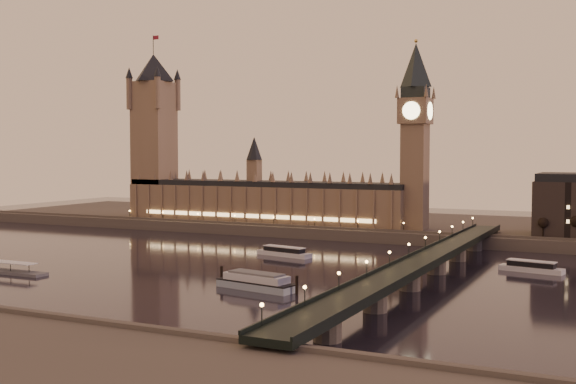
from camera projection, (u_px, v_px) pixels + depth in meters
name	position (u px, v px, depth m)	size (l,w,h in m)	color
ground	(215.00, 265.00, 311.81)	(700.00, 700.00, 0.00)	black
far_embankment	(396.00, 226.00, 447.12)	(560.00, 130.00, 6.00)	#423D35
palace_of_westminster	(263.00, 197.00, 436.82)	(180.00, 26.62, 52.00)	brown
victoria_tower	(154.00, 126.00, 468.91)	(31.68, 31.68, 118.00)	brown
big_ben	(415.00, 124.00, 393.71)	(17.68, 17.68, 104.00)	brown
westminster_bridge	(423.00, 267.00, 271.86)	(13.20, 260.00, 15.30)	black
bare_tree_0	(544.00, 222.00, 355.87)	(5.30, 5.30, 10.77)	black
cruise_boat_a	(284.00, 252.00, 338.20)	(29.11, 11.96, 4.55)	silver
cruise_boat_b	(531.00, 267.00, 293.54)	(26.15, 10.99, 4.69)	silver
moored_barge	(256.00, 282.00, 256.64)	(34.97, 14.29, 6.52)	#8CA0B2
pontoon_pier	(3.00, 270.00, 291.72)	(41.89, 6.98, 11.17)	#595B5E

